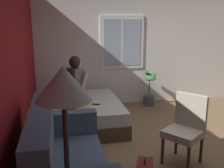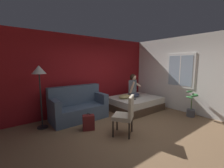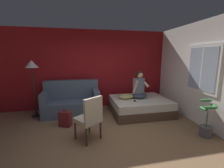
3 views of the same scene
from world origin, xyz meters
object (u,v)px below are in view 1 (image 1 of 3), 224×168
at_px(couch, 64,166).
at_px(floor_lamp, 64,108).
at_px(potted_plant, 149,93).
at_px(person_seated, 77,83).
at_px(cell_phone, 96,104).
at_px(bed, 83,113).
at_px(throw_pillow, 80,105).
at_px(side_chair, 186,127).

bearing_deg(couch, floor_lamp, -178.90).
bearing_deg(potted_plant, person_seated, 117.29).
relative_size(cell_phone, floor_lamp, 0.08).
bearing_deg(cell_phone, couch, 176.67).
height_order(bed, floor_lamp, floor_lamp).
bearing_deg(throw_pillow, person_seated, 1.44).
bearing_deg(throw_pillow, side_chair, -131.66).
bearing_deg(cell_phone, throw_pillow, 135.54).
bearing_deg(potted_plant, floor_lamp, 153.30).
bearing_deg(couch, person_seated, -8.42).
height_order(cell_phone, potted_plant, potted_plant).
height_order(cell_phone, floor_lamp, floor_lamp).
height_order(couch, cell_phone, couch).
distance_m(side_chair, potted_plant, 2.62).
distance_m(bed, cell_phone, 0.42).
height_order(bed, person_seated, person_seated).
xyz_separation_m(bed, person_seated, (0.00, 0.10, 0.60)).
height_order(person_seated, cell_phone, person_seated).
relative_size(bed, side_chair, 1.83).
xyz_separation_m(couch, potted_plant, (3.04, -2.09, -0.09)).
bearing_deg(bed, potted_plant, -61.26).
bearing_deg(bed, person_seated, 88.13).
relative_size(bed, cell_phone, 12.43).
bearing_deg(floor_lamp, potted_plant, -26.70).
relative_size(couch, person_seated, 1.94).
distance_m(throw_pillow, cell_phone, 0.37).
bearing_deg(potted_plant, couch, 145.54).
distance_m(cell_phone, floor_lamp, 3.14).
distance_m(floor_lamp, potted_plant, 4.74).
distance_m(bed, couch, 2.17).
xyz_separation_m(couch, cell_phone, (1.87, -0.64, 0.09)).
height_order(couch, floor_lamp, floor_lamp).
height_order(person_seated, potted_plant, person_seated).
bearing_deg(side_chair, floor_lamp, 132.27).
bearing_deg(couch, bed, -11.02).
distance_m(side_chair, floor_lamp, 2.44).
distance_m(throw_pillow, floor_lamp, 2.91).
relative_size(couch, throw_pillow, 3.54).
bearing_deg(bed, throw_pillow, 168.68).
xyz_separation_m(couch, side_chair, (0.46, -1.70, 0.14)).
height_order(floor_lamp, potted_plant, floor_lamp).
bearing_deg(couch, cell_phone, -18.87).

